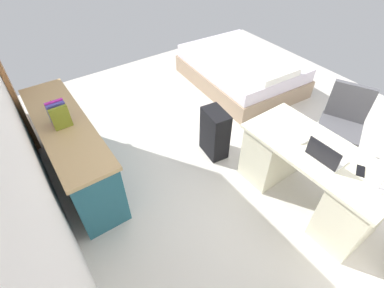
{
  "coord_description": "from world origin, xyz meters",
  "views": [
    {
      "loc": [
        -2.1,
        2.05,
        2.59
      ],
      "look_at": [
        -0.33,
        0.82,
        0.6
      ],
      "focal_mm": 27.12,
      "sensor_mm": 36.0,
      "label": 1
    }
  ],
  "objects_px": {
    "cell_phone_near_laptop": "(361,171)",
    "suitcase_black": "(215,133)",
    "credenza": "(73,151)",
    "laptop": "(325,156)",
    "desk": "(310,176)",
    "office_chair": "(338,129)",
    "computer_mouse": "(303,141)",
    "bed": "(241,70)",
    "figurine_small": "(52,104)"
  },
  "relations": [
    {
      "from": "desk",
      "to": "suitcase_black",
      "type": "height_order",
      "value": "desk"
    },
    {
      "from": "desk",
      "to": "figurine_small",
      "type": "height_order",
      "value": "figurine_small"
    },
    {
      "from": "credenza",
      "to": "office_chair",
      "type": "bearing_deg",
      "value": -118.55
    },
    {
      "from": "suitcase_black",
      "to": "cell_phone_near_laptop",
      "type": "distance_m",
      "value": 1.6
    },
    {
      "from": "computer_mouse",
      "to": "suitcase_black",
      "type": "bearing_deg",
      "value": 15.9
    },
    {
      "from": "laptop",
      "to": "bed",
      "type": "bearing_deg",
      "value": -26.6
    },
    {
      "from": "laptop",
      "to": "cell_phone_near_laptop",
      "type": "distance_m",
      "value": 0.31
    },
    {
      "from": "desk",
      "to": "bed",
      "type": "distance_m",
      "value": 2.45
    },
    {
      "from": "cell_phone_near_laptop",
      "to": "computer_mouse",
      "type": "bearing_deg",
      "value": -17.02
    },
    {
      "from": "computer_mouse",
      "to": "cell_phone_near_laptop",
      "type": "height_order",
      "value": "computer_mouse"
    },
    {
      "from": "bed",
      "to": "laptop",
      "type": "distance_m",
      "value": 2.62
    },
    {
      "from": "cell_phone_near_laptop",
      "to": "desk",
      "type": "bearing_deg",
      "value": -17.04
    },
    {
      "from": "credenza",
      "to": "figurine_small",
      "type": "relative_size",
      "value": 16.36
    },
    {
      "from": "cell_phone_near_laptop",
      "to": "suitcase_black",
      "type": "bearing_deg",
      "value": -13.42
    },
    {
      "from": "credenza",
      "to": "bed",
      "type": "distance_m",
      "value": 2.96
    },
    {
      "from": "desk",
      "to": "figurine_small",
      "type": "xyz_separation_m",
      "value": [
        2.01,
        1.84,
        0.45
      ]
    },
    {
      "from": "desk",
      "to": "computer_mouse",
      "type": "bearing_deg",
      "value": 11.4
    },
    {
      "from": "office_chair",
      "to": "bed",
      "type": "relative_size",
      "value": 0.47
    },
    {
      "from": "office_chair",
      "to": "suitcase_black",
      "type": "relative_size",
      "value": 1.51
    },
    {
      "from": "credenza",
      "to": "cell_phone_near_laptop",
      "type": "height_order",
      "value": "credenza"
    },
    {
      "from": "bed",
      "to": "office_chair",
      "type": "bearing_deg",
      "value": 172.63
    },
    {
      "from": "office_chair",
      "to": "credenza",
      "type": "height_order",
      "value": "office_chair"
    },
    {
      "from": "computer_mouse",
      "to": "credenza",
      "type": "bearing_deg",
      "value": 48.61
    },
    {
      "from": "credenza",
      "to": "computer_mouse",
      "type": "height_order",
      "value": "credenza"
    },
    {
      "from": "suitcase_black",
      "to": "cell_phone_near_laptop",
      "type": "xyz_separation_m",
      "value": [
        -1.49,
        -0.4,
        0.42
      ]
    },
    {
      "from": "desk",
      "to": "office_chair",
      "type": "xyz_separation_m",
      "value": [
        0.26,
        -0.82,
        0.04
      ]
    },
    {
      "from": "office_chair",
      "to": "figurine_small",
      "type": "bearing_deg",
      "value": 56.72
    },
    {
      "from": "desk",
      "to": "office_chair",
      "type": "distance_m",
      "value": 0.86
    },
    {
      "from": "cell_phone_near_laptop",
      "to": "office_chair",
      "type": "bearing_deg",
      "value": -79.07
    },
    {
      "from": "figurine_small",
      "to": "office_chair",
      "type": "bearing_deg",
      "value": -123.28
    },
    {
      "from": "computer_mouse",
      "to": "cell_phone_near_laptop",
      "type": "bearing_deg",
      "value": -169.64
    },
    {
      "from": "cell_phone_near_laptop",
      "to": "figurine_small",
      "type": "bearing_deg",
      "value": 10.59
    },
    {
      "from": "bed",
      "to": "computer_mouse",
      "type": "bearing_deg",
      "value": 151.32
    },
    {
      "from": "desk",
      "to": "bed",
      "type": "height_order",
      "value": "desk"
    },
    {
      "from": "bed",
      "to": "computer_mouse",
      "type": "relative_size",
      "value": 19.82
    },
    {
      "from": "computer_mouse",
      "to": "cell_phone_near_laptop",
      "type": "xyz_separation_m",
      "value": [
        -0.53,
        -0.11,
        -0.01
      ]
    },
    {
      "from": "bed",
      "to": "cell_phone_near_laptop",
      "type": "distance_m",
      "value": 2.79
    },
    {
      "from": "desk",
      "to": "credenza",
      "type": "height_order",
      "value": "credenza"
    },
    {
      "from": "office_chair",
      "to": "credenza",
      "type": "relative_size",
      "value": 0.52
    },
    {
      "from": "credenza",
      "to": "laptop",
      "type": "bearing_deg",
      "value": -135.44
    },
    {
      "from": "desk",
      "to": "figurine_small",
      "type": "relative_size",
      "value": 13.19
    },
    {
      "from": "office_chair",
      "to": "suitcase_black",
      "type": "distance_m",
      "value": 1.45
    },
    {
      "from": "laptop",
      "to": "computer_mouse",
      "type": "relative_size",
      "value": 3.14
    },
    {
      "from": "credenza",
      "to": "computer_mouse",
      "type": "bearing_deg",
      "value": -130.39
    },
    {
      "from": "office_chair",
      "to": "laptop",
      "type": "distance_m",
      "value": 1.03
    },
    {
      "from": "bed",
      "to": "figurine_small",
      "type": "height_order",
      "value": "figurine_small"
    },
    {
      "from": "suitcase_black",
      "to": "computer_mouse",
      "type": "bearing_deg",
      "value": -155.83
    },
    {
      "from": "cell_phone_near_laptop",
      "to": "bed",
      "type": "bearing_deg",
      "value": -49.8
    },
    {
      "from": "desk",
      "to": "bed",
      "type": "xyz_separation_m",
      "value": [
        2.2,
        -1.08,
        -0.14
      ]
    },
    {
      "from": "office_chair",
      "to": "computer_mouse",
      "type": "xyz_separation_m",
      "value": [
        -0.09,
        0.86,
        0.32
      ]
    }
  ]
}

